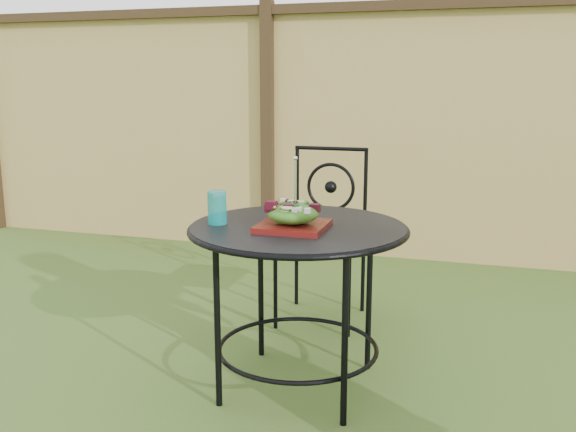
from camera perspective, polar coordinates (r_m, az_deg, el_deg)
name	(u,v)px	position (r m, az deg, el deg)	size (l,w,h in m)	color
ground	(394,394)	(2.89, 9.37, -15.34)	(60.00, 60.00, 0.00)	#2B4D18
fence	(441,133)	(4.77, 13.43, 7.21)	(8.00, 0.12, 1.90)	#DEC16D
patio_table	(298,257)	(2.71, 0.90, -3.70)	(0.92, 0.92, 0.72)	black
patio_chair	(324,230)	(3.57, 3.20, -1.24)	(0.46, 0.46, 0.95)	black
salad_plate	(293,226)	(2.60, 0.45, -0.91)	(0.27, 0.27, 0.02)	#3F1009
salad	(293,214)	(2.59, 0.45, 0.21)	(0.21, 0.21, 0.08)	#235614
fork	(295,182)	(2.57, 0.67, 3.04)	(0.01, 0.01, 0.18)	silver
drinking_glass	(217,207)	(2.70, -6.32, 0.76)	(0.08, 0.08, 0.14)	#0B8283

